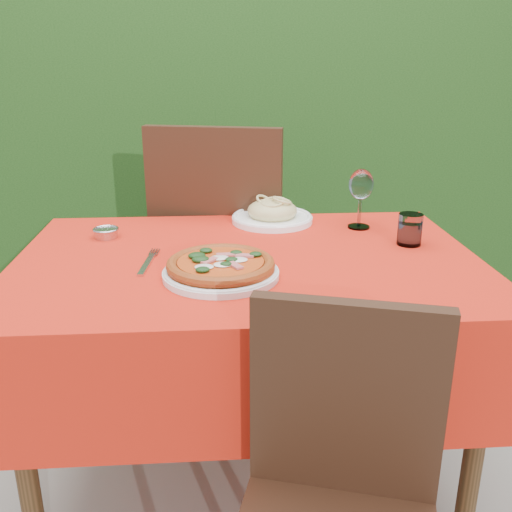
{
  "coord_description": "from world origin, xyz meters",
  "views": [
    {
      "loc": [
        -0.08,
        -1.46,
        1.27
      ],
      "look_at": [
        0.02,
        -0.05,
        0.77
      ],
      "focal_mm": 40.0,
      "sensor_mm": 36.0,
      "label": 1
    }
  ],
  "objects": [
    {
      "name": "chair_far",
      "position": [
        -0.06,
        0.57,
        0.6
      ],
      "size": [
        0.57,
        0.57,
        1.04
      ],
      "rotation": [
        0.0,
        0.0,
        2.91
      ],
      "color": "black",
      "rests_on": "ground"
    },
    {
      "name": "water_glass",
      "position": [
        0.47,
        0.08,
        0.79
      ],
      "size": [
        0.07,
        0.07,
        0.09
      ],
      "color": "silver",
      "rests_on": "dining_table"
    },
    {
      "name": "fork",
      "position": [
        -0.27,
        -0.05,
        0.75
      ],
      "size": [
        0.05,
        0.22,
        0.01
      ],
      "primitive_type": "cube",
      "rotation": [
        0.0,
        0.0,
        -0.1
      ],
      "color": "#BABAC2",
      "rests_on": "dining_table"
    },
    {
      "name": "steel_ramekin",
      "position": [
        -0.41,
        0.2,
        0.76
      ],
      "size": [
        0.07,
        0.07,
        0.03
      ],
      "primitive_type": "cylinder",
      "color": "#B9BAC1",
      "rests_on": "dining_table"
    },
    {
      "name": "pasta_plate",
      "position": [
        0.1,
        0.34,
        0.77
      ],
      "size": [
        0.27,
        0.27,
        0.08
      ],
      "rotation": [
        0.0,
        0.0,
        -0.08
      ],
      "color": "white",
      "rests_on": "dining_table"
    },
    {
      "name": "chair_near",
      "position": [
        0.14,
        -0.61,
        0.48
      ],
      "size": [
        0.47,
        0.47,
        0.84
      ],
      "rotation": [
        0.0,
        0.0,
        -0.28
      ],
      "color": "black",
      "rests_on": "ground"
    },
    {
      "name": "wine_glass",
      "position": [
        0.37,
        0.25,
        0.88
      ],
      "size": [
        0.08,
        0.08,
        0.19
      ],
      "color": "silver",
      "rests_on": "dining_table"
    },
    {
      "name": "hedge",
      "position": [
        0.0,
        1.55,
        0.92
      ],
      "size": [
        3.2,
        0.55,
        1.78
      ],
      "color": "black",
      "rests_on": "ground"
    },
    {
      "name": "dining_table",
      "position": [
        0.0,
        0.0,
        0.6
      ],
      "size": [
        1.26,
        0.86,
        0.75
      ],
      "color": "#482D17",
      "rests_on": "ground"
    },
    {
      "name": "pizza_plate",
      "position": [
        -0.07,
        -0.14,
        0.77
      ],
      "size": [
        0.34,
        0.34,
        0.05
      ],
      "rotation": [
        0.0,
        0.0,
        -0.37
      ],
      "color": "silver",
      "rests_on": "dining_table"
    },
    {
      "name": "ground",
      "position": [
        0.0,
        0.0,
        0.0
      ],
      "size": [
        60.0,
        60.0,
        0.0
      ],
      "primitive_type": "plane",
      "color": "slate",
      "rests_on": "ground"
    }
  ]
}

